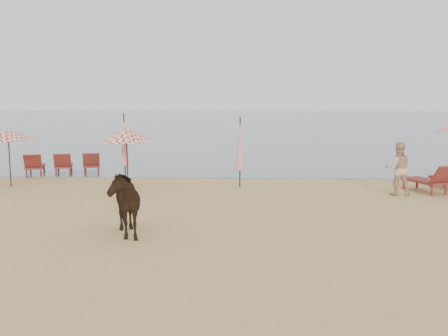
# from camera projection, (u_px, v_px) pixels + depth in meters

# --- Properties ---
(ground) EXTENTS (120.00, 120.00, 0.00)m
(ground) POSITION_uv_depth(u_px,v_px,m) (213.00, 254.00, 10.18)
(ground) COLOR tan
(ground) RESTS_ON ground
(sea) EXTENTS (160.00, 140.00, 0.06)m
(sea) POSITION_uv_depth(u_px,v_px,m) (243.00, 119.00, 89.40)
(sea) COLOR #51606B
(sea) RESTS_ON ground
(lounger_cluster_left) EXTENTS (3.35, 2.54, 0.65)m
(lounger_cluster_left) POSITION_uv_depth(u_px,v_px,m) (63.00, 164.00, 21.04)
(lounger_cluster_left) COLOR maroon
(lounger_cluster_left) RESTS_ON ground
(umbrella_open_left_a) EXTENTS (1.86, 1.86, 2.12)m
(umbrella_open_left_a) POSITION_uv_depth(u_px,v_px,m) (8.00, 135.00, 17.98)
(umbrella_open_left_a) COLOR black
(umbrella_open_left_a) RESTS_ON ground
(umbrella_open_left_b) EXTENTS (1.75, 1.79, 2.24)m
(umbrella_open_left_b) POSITION_uv_depth(u_px,v_px,m) (127.00, 134.00, 17.84)
(umbrella_open_left_b) COLOR black
(umbrella_open_left_b) RESTS_ON ground
(umbrella_closed_left) EXTENTS (0.32, 0.32, 2.63)m
(umbrella_closed_left) POSITION_uv_depth(u_px,v_px,m) (124.00, 140.00, 19.11)
(umbrella_closed_left) COLOR black
(umbrella_closed_left) RESTS_ON ground
(umbrella_closed_right) EXTENTS (0.31, 0.31, 2.54)m
(umbrella_closed_right) POSITION_uv_depth(u_px,v_px,m) (240.00, 144.00, 17.92)
(umbrella_closed_right) COLOR black
(umbrella_closed_right) RESTS_ON ground
(cow) EXTENTS (1.52, 2.05, 1.58)m
(cow) POSITION_uv_depth(u_px,v_px,m) (121.00, 202.00, 11.51)
(cow) COLOR black
(cow) RESTS_ON ground
(beachgoer_right_a) EXTENTS (0.90, 0.72, 1.76)m
(beachgoer_right_a) POSITION_uv_depth(u_px,v_px,m) (398.00, 169.00, 16.46)
(beachgoer_right_a) COLOR tan
(beachgoer_right_a) RESTS_ON ground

